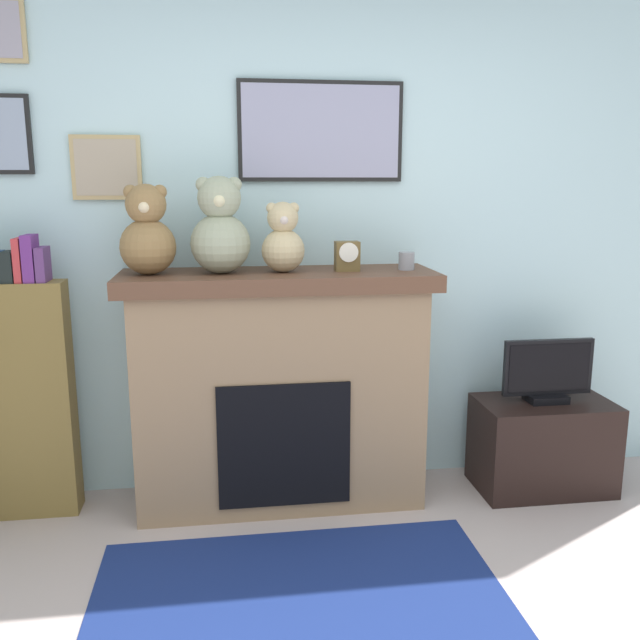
{
  "coord_description": "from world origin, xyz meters",
  "views": [
    {
      "loc": [
        -0.47,
        -1.48,
        1.6
      ],
      "look_at": [
        -0.01,
        1.71,
        0.93
      ],
      "focal_mm": 37.55,
      "sensor_mm": 36.0,
      "label": 1
    }
  ],
  "objects_px": {
    "bookshelf": "(21,390)",
    "teddy_bear_cream": "(283,241)",
    "fireplace": "(280,388)",
    "tv_stand": "(542,445)",
    "television": "(548,373)",
    "candle_jar": "(406,261)",
    "teddy_bear_tan": "(220,230)",
    "mantel_clock": "(347,256)",
    "teddy_bear_brown": "(147,234)"
  },
  "relations": [
    {
      "from": "bookshelf",
      "to": "teddy_bear_cream",
      "type": "xyz_separation_m",
      "value": [
        1.25,
        -0.05,
        0.7
      ]
    },
    {
      "from": "fireplace",
      "to": "teddy_bear_cream",
      "type": "height_order",
      "value": "teddy_bear_cream"
    },
    {
      "from": "tv_stand",
      "to": "teddy_bear_cream",
      "type": "height_order",
      "value": "teddy_bear_cream"
    },
    {
      "from": "fireplace",
      "to": "tv_stand",
      "type": "xyz_separation_m",
      "value": [
        1.38,
        -0.07,
        -0.35
      ]
    },
    {
      "from": "teddy_bear_cream",
      "to": "fireplace",
      "type": "bearing_deg",
      "value": 141.68
    },
    {
      "from": "tv_stand",
      "to": "teddy_bear_cream",
      "type": "bearing_deg",
      "value": 177.8
    },
    {
      "from": "tv_stand",
      "to": "television",
      "type": "relative_size",
      "value": 1.45
    },
    {
      "from": "fireplace",
      "to": "candle_jar",
      "type": "height_order",
      "value": "candle_jar"
    },
    {
      "from": "candle_jar",
      "to": "teddy_bear_tan",
      "type": "relative_size",
      "value": 0.19
    },
    {
      "from": "tv_stand",
      "to": "teddy_bear_tan",
      "type": "xyz_separation_m",
      "value": [
        -1.65,
        0.05,
        1.14
      ]
    },
    {
      "from": "tv_stand",
      "to": "mantel_clock",
      "type": "relative_size",
      "value": 4.85
    },
    {
      "from": "bookshelf",
      "to": "teddy_bear_cream",
      "type": "distance_m",
      "value": 1.43
    },
    {
      "from": "candle_jar",
      "to": "television",
      "type": "bearing_deg",
      "value": -4.11
    },
    {
      "from": "teddy_bear_brown",
      "to": "teddy_bear_cream",
      "type": "xyz_separation_m",
      "value": [
        0.63,
        0.0,
        -0.04
      ]
    },
    {
      "from": "tv_stand",
      "to": "television",
      "type": "height_order",
      "value": "television"
    },
    {
      "from": "fireplace",
      "to": "teddy_bear_cream",
      "type": "xyz_separation_m",
      "value": [
        0.02,
        -0.02,
        0.73
      ]
    },
    {
      "from": "bookshelf",
      "to": "television",
      "type": "xyz_separation_m",
      "value": [
        2.61,
        -0.1,
        0.0
      ]
    },
    {
      "from": "fireplace",
      "to": "teddy_bear_cream",
      "type": "relative_size",
      "value": 4.55
    },
    {
      "from": "mantel_clock",
      "to": "teddy_bear_cream",
      "type": "height_order",
      "value": "teddy_bear_cream"
    },
    {
      "from": "teddy_bear_tan",
      "to": "bookshelf",
      "type": "bearing_deg",
      "value": 177.13
    },
    {
      "from": "teddy_bear_brown",
      "to": "teddy_bear_cream",
      "type": "relative_size",
      "value": 1.25
    },
    {
      "from": "television",
      "to": "teddy_bear_tan",
      "type": "relative_size",
      "value": 1.05
    },
    {
      "from": "tv_stand",
      "to": "mantel_clock",
      "type": "bearing_deg",
      "value": 177.21
    },
    {
      "from": "bookshelf",
      "to": "candle_jar",
      "type": "distance_m",
      "value": 1.95
    },
    {
      "from": "candle_jar",
      "to": "teddy_bear_tan",
      "type": "xyz_separation_m",
      "value": [
        -0.9,
        -0.0,
        0.16
      ]
    },
    {
      "from": "mantel_clock",
      "to": "teddy_bear_cream",
      "type": "xyz_separation_m",
      "value": [
        -0.31,
        0.0,
        0.08
      ]
    },
    {
      "from": "teddy_bear_brown",
      "to": "teddy_bear_tan",
      "type": "bearing_deg",
      "value": -0.01
    },
    {
      "from": "tv_stand",
      "to": "fireplace",
      "type": "bearing_deg",
      "value": 177.08
    },
    {
      "from": "television",
      "to": "teddy_bear_cream",
      "type": "xyz_separation_m",
      "value": [
        -1.35,
        0.05,
        0.69
      ]
    },
    {
      "from": "bookshelf",
      "to": "teddy_bear_tan",
      "type": "xyz_separation_m",
      "value": [
        0.96,
        -0.05,
        0.75
      ]
    },
    {
      "from": "mantel_clock",
      "to": "teddy_bear_cream",
      "type": "distance_m",
      "value": 0.32
    },
    {
      "from": "fireplace",
      "to": "tv_stand",
      "type": "bearing_deg",
      "value": -2.92
    },
    {
      "from": "mantel_clock",
      "to": "teddy_bear_brown",
      "type": "distance_m",
      "value": 0.94
    },
    {
      "from": "fireplace",
      "to": "mantel_clock",
      "type": "bearing_deg",
      "value": -3.33
    },
    {
      "from": "fireplace",
      "to": "tv_stand",
      "type": "height_order",
      "value": "fireplace"
    },
    {
      "from": "tv_stand",
      "to": "candle_jar",
      "type": "bearing_deg",
      "value": 175.99
    },
    {
      "from": "teddy_bear_cream",
      "to": "television",
      "type": "bearing_deg",
      "value": -2.26
    },
    {
      "from": "bookshelf",
      "to": "teddy_bear_tan",
      "type": "bearing_deg",
      "value": -2.87
    },
    {
      "from": "bookshelf",
      "to": "teddy_bear_brown",
      "type": "distance_m",
      "value": 0.97
    },
    {
      "from": "bookshelf",
      "to": "television",
      "type": "height_order",
      "value": "bookshelf"
    },
    {
      "from": "candle_jar",
      "to": "teddy_bear_tan",
      "type": "bearing_deg",
      "value": -179.96
    },
    {
      "from": "tv_stand",
      "to": "teddy_bear_cream",
      "type": "xyz_separation_m",
      "value": [
        -1.35,
        0.05,
        1.09
      ]
    },
    {
      "from": "candle_jar",
      "to": "teddy_bear_cream",
      "type": "distance_m",
      "value": 0.61
    },
    {
      "from": "bookshelf",
      "to": "fireplace",
      "type": "bearing_deg",
      "value": -1.39
    },
    {
      "from": "fireplace",
      "to": "television",
      "type": "relative_size",
      "value": 3.18
    },
    {
      "from": "candle_jar",
      "to": "teddy_bear_cream",
      "type": "relative_size",
      "value": 0.26
    },
    {
      "from": "bookshelf",
      "to": "teddy_bear_brown",
      "type": "relative_size",
      "value": 3.28
    },
    {
      "from": "fireplace",
      "to": "teddy_bear_cream",
      "type": "distance_m",
      "value": 0.73
    },
    {
      "from": "bookshelf",
      "to": "television",
      "type": "bearing_deg",
      "value": -2.23
    },
    {
      "from": "tv_stand",
      "to": "candle_jar",
      "type": "height_order",
      "value": "candle_jar"
    }
  ]
}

